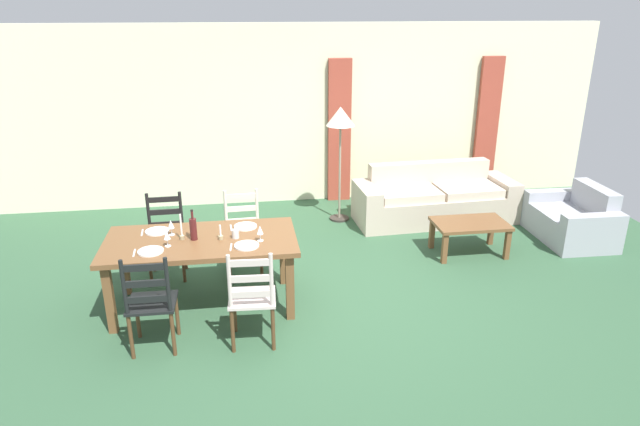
{
  "coord_description": "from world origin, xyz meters",
  "views": [
    {
      "loc": [
        -0.85,
        -5.17,
        2.94
      ],
      "look_at": [
        0.01,
        0.6,
        0.75
      ],
      "focal_mm": 31.23,
      "sensor_mm": 36.0,
      "label": 1
    }
  ],
  "objects_px": {
    "dining_chair_near_right": "(252,298)",
    "wine_glass_near_right": "(260,231)",
    "wine_glass_far_left": "(171,225)",
    "armchair_upholstered": "(575,221)",
    "coffee_table": "(470,227)",
    "wine_bottle": "(193,229)",
    "standing_lamp": "(340,123)",
    "coffee_cup_primary": "(235,234)",
    "couch": "(433,200)",
    "dining_chair_far_left": "(166,236)",
    "dining_chair_near_left": "(151,303)",
    "wine_glass_near_left": "(167,236)",
    "dining_table": "(201,247)",
    "dining_chair_far_right": "(243,233)"
  },
  "relations": [
    {
      "from": "dining_chair_near_right",
      "to": "wine_glass_near_right",
      "type": "height_order",
      "value": "dining_chair_near_right"
    },
    {
      "from": "dining_chair_near_right",
      "to": "wine_glass_near_right",
      "type": "distance_m",
      "value": 0.76
    },
    {
      "from": "wine_glass_near_right",
      "to": "couch",
      "type": "relative_size",
      "value": 0.07
    },
    {
      "from": "dining_chair_near_right",
      "to": "wine_bottle",
      "type": "height_order",
      "value": "wine_bottle"
    },
    {
      "from": "wine_bottle",
      "to": "armchair_upholstered",
      "type": "height_order",
      "value": "wine_bottle"
    },
    {
      "from": "couch",
      "to": "standing_lamp",
      "type": "bearing_deg",
      "value": 172.19
    },
    {
      "from": "dining_table",
      "to": "wine_bottle",
      "type": "distance_m",
      "value": 0.21
    },
    {
      "from": "coffee_table",
      "to": "armchair_upholstered",
      "type": "xyz_separation_m",
      "value": [
        1.58,
        0.25,
        -0.11
      ]
    },
    {
      "from": "couch",
      "to": "armchair_upholstered",
      "type": "height_order",
      "value": "couch"
    },
    {
      "from": "dining_table",
      "to": "standing_lamp",
      "type": "xyz_separation_m",
      "value": [
        1.82,
        2.23,
        0.75
      ]
    },
    {
      "from": "wine_bottle",
      "to": "standing_lamp",
      "type": "distance_m",
      "value": 2.97
    },
    {
      "from": "wine_glass_far_left",
      "to": "dining_chair_near_left",
      "type": "bearing_deg",
      "value": -97.7
    },
    {
      "from": "dining_chair_far_right",
      "to": "wine_bottle",
      "type": "xyz_separation_m",
      "value": [
        -0.48,
        -0.77,
        0.39
      ]
    },
    {
      "from": "dining_chair_near_left",
      "to": "armchair_upholstered",
      "type": "height_order",
      "value": "dining_chair_near_left"
    },
    {
      "from": "dining_chair_far_left",
      "to": "wine_glass_far_left",
      "type": "distance_m",
      "value": 0.76
    },
    {
      "from": "coffee_cup_primary",
      "to": "couch",
      "type": "bearing_deg",
      "value": 36.34
    },
    {
      "from": "dining_chair_near_left",
      "to": "standing_lamp",
      "type": "relative_size",
      "value": 0.59
    },
    {
      "from": "wine_glass_near_right",
      "to": "armchair_upholstered",
      "type": "distance_m",
      "value": 4.42
    },
    {
      "from": "dining_table",
      "to": "standing_lamp",
      "type": "distance_m",
      "value": 2.98
    },
    {
      "from": "dining_table",
      "to": "couch",
      "type": "relative_size",
      "value": 0.82
    },
    {
      "from": "dining_chair_near_left",
      "to": "standing_lamp",
      "type": "height_order",
      "value": "standing_lamp"
    },
    {
      "from": "wine_bottle",
      "to": "wine_glass_far_left",
      "type": "bearing_deg",
      "value": 147.02
    },
    {
      "from": "couch",
      "to": "wine_bottle",
      "type": "bearing_deg",
      "value": -147.56
    },
    {
      "from": "wine_glass_near_right",
      "to": "wine_glass_far_left",
      "type": "height_order",
      "value": "same"
    },
    {
      "from": "dining_chair_near_right",
      "to": "dining_chair_far_left",
      "type": "relative_size",
      "value": 1.0
    },
    {
      "from": "wine_glass_near_left",
      "to": "couch",
      "type": "distance_m",
      "value": 4.14
    },
    {
      "from": "wine_glass_far_left",
      "to": "coffee_cup_primary",
      "type": "bearing_deg",
      "value": -15.12
    },
    {
      "from": "dining_chair_far_right",
      "to": "wine_glass_near_right",
      "type": "xyz_separation_m",
      "value": [
        0.17,
        -0.9,
        0.38
      ]
    },
    {
      "from": "wine_glass_near_left",
      "to": "wine_glass_near_right",
      "type": "height_order",
      "value": "same"
    },
    {
      "from": "dining_chair_near_left",
      "to": "wine_glass_near_left",
      "type": "xyz_separation_m",
      "value": [
        0.11,
        0.6,
        0.38
      ]
    },
    {
      "from": "wine_glass_near_right",
      "to": "dining_chair_far_left",
      "type": "bearing_deg",
      "value": 138.33
    },
    {
      "from": "dining_chair_near_left",
      "to": "wine_bottle",
      "type": "height_order",
      "value": "wine_bottle"
    },
    {
      "from": "dining_chair_near_left",
      "to": "dining_chair_far_left",
      "type": "height_order",
      "value": "same"
    },
    {
      "from": "coffee_cup_primary",
      "to": "coffee_table",
      "type": "xyz_separation_m",
      "value": [
        2.86,
        0.86,
        -0.44
      ]
    },
    {
      "from": "wine_glass_near_right",
      "to": "wine_bottle",
      "type": "bearing_deg",
      "value": 168.49
    },
    {
      "from": "wine_glass_far_left",
      "to": "coffee_table",
      "type": "distance_m",
      "value": 3.61
    },
    {
      "from": "dining_table",
      "to": "coffee_cup_primary",
      "type": "bearing_deg",
      "value": -4.29
    },
    {
      "from": "coffee_cup_primary",
      "to": "dining_table",
      "type": "bearing_deg",
      "value": 175.71
    },
    {
      "from": "coffee_cup_primary",
      "to": "armchair_upholstered",
      "type": "xyz_separation_m",
      "value": [
        4.44,
        1.11,
        -0.55
      ]
    },
    {
      "from": "dining_table",
      "to": "wine_glass_near_left",
      "type": "xyz_separation_m",
      "value": [
        -0.3,
        -0.14,
        0.2
      ]
    },
    {
      "from": "dining_chair_near_right",
      "to": "dining_chair_far_left",
      "type": "bearing_deg",
      "value": 120.39
    },
    {
      "from": "dining_chair_far_right",
      "to": "standing_lamp",
      "type": "height_order",
      "value": "standing_lamp"
    },
    {
      "from": "dining_table",
      "to": "armchair_upholstered",
      "type": "relative_size",
      "value": 1.62
    },
    {
      "from": "dining_chair_far_right",
      "to": "couch",
      "type": "xyz_separation_m",
      "value": [
        2.74,
        1.28,
        -0.19
      ]
    },
    {
      "from": "dining_chair_near_left",
      "to": "wine_glass_near_right",
      "type": "relative_size",
      "value": 5.96
    },
    {
      "from": "dining_table",
      "to": "wine_glass_near_right",
      "type": "xyz_separation_m",
      "value": [
        0.59,
        -0.14,
        0.2
      ]
    },
    {
      "from": "wine_glass_far_left",
      "to": "couch",
      "type": "height_order",
      "value": "wine_glass_far_left"
    },
    {
      "from": "dining_chair_far_left",
      "to": "wine_glass_near_right",
      "type": "xyz_separation_m",
      "value": [
        1.03,
        -0.92,
        0.38
      ]
    },
    {
      "from": "couch",
      "to": "coffee_table",
      "type": "bearing_deg",
      "value": -87.93
    },
    {
      "from": "wine_glass_far_left",
      "to": "armchair_upholstered",
      "type": "bearing_deg",
      "value": 10.43
    }
  ]
}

